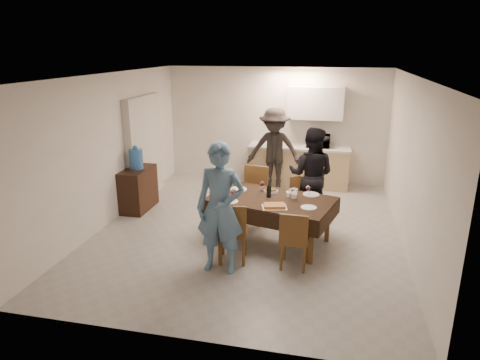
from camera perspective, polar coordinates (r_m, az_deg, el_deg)
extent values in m
cube|color=#9D9D99|center=(7.45, 1.22, -6.59)|extent=(5.00, 6.00, 0.02)
cube|color=white|center=(6.82, 1.36, 13.80)|extent=(5.00, 6.00, 0.02)
cube|color=beige|center=(9.92, 4.69, 7.29)|extent=(5.00, 0.02, 2.60)
cube|color=beige|center=(4.27, -6.64, -6.55)|extent=(5.00, 0.02, 2.60)
cube|color=beige|center=(7.88, -16.88, 3.98)|extent=(0.02, 6.00, 2.60)
cube|color=beige|center=(7.00, 21.80, 1.84)|extent=(0.02, 6.00, 2.60)
cube|color=beige|center=(8.94, -12.61, 4.18)|extent=(0.15, 1.40, 2.10)
cube|color=tan|center=(9.74, 7.80, 1.75)|extent=(2.20, 0.60, 0.86)
cube|color=beige|center=(9.63, 7.91, 4.36)|extent=(2.24, 0.64, 0.05)
cube|color=silver|center=(9.58, 10.04, 10.06)|extent=(1.20, 0.34, 0.70)
cube|color=black|center=(6.76, 4.21, -2.60)|extent=(2.12, 1.55, 0.04)
cube|color=brown|center=(6.89, 4.14, -5.50)|extent=(0.07, 0.07, 0.70)
cube|color=brown|center=(6.25, -0.98, -6.95)|extent=(0.47, 0.47, 0.05)
cube|color=brown|center=(5.99, -1.41, -5.51)|extent=(0.42, 0.10, 0.45)
cube|color=brown|center=(6.14, 7.30, -7.89)|extent=(0.41, 0.41, 0.05)
cube|color=brown|center=(5.88, 7.22, -6.56)|extent=(0.39, 0.05, 0.42)
cube|color=brown|center=(7.60, 1.64, -2.17)|extent=(0.52, 0.52, 0.05)
cube|color=brown|center=(7.33, 1.36, -0.71)|extent=(0.45, 0.11, 0.48)
cube|color=brown|center=(7.52, 8.40, -3.09)|extent=(0.51, 0.51, 0.05)
cube|color=brown|center=(7.28, 8.37, -1.85)|extent=(0.38, 0.19, 0.42)
cube|color=black|center=(8.45, -13.40, -1.17)|extent=(0.44, 0.88, 0.81)
cylinder|color=#3879CB|center=(8.29, -13.68, 2.73)|extent=(0.25, 0.25, 0.38)
cylinder|color=white|center=(6.63, 7.16, -2.00)|extent=(0.13, 0.13, 0.20)
cube|color=#D5833E|center=(6.38, 4.60, -3.45)|extent=(0.42, 0.35, 0.05)
cylinder|color=white|center=(6.88, 6.91, -1.86)|extent=(0.17, 0.17, 0.07)
cylinder|color=white|center=(7.01, 4.15, -1.52)|extent=(0.21, 0.21, 0.04)
cylinder|color=white|center=(6.58, -1.36, -2.88)|extent=(0.25, 0.25, 0.01)
cylinder|color=white|center=(6.42, 9.13, -3.64)|extent=(0.23, 0.23, 0.01)
cylinder|color=white|center=(7.13, -0.21, -1.24)|extent=(0.28, 0.28, 0.02)
cylinder|color=white|center=(6.98, 9.45, -1.91)|extent=(0.26, 0.26, 0.02)
imported|color=silver|center=(9.57, 10.39, 5.17)|extent=(0.51, 0.34, 0.28)
imported|color=#537C9E|center=(5.83, -2.65, -3.83)|extent=(0.68, 0.45, 1.84)
imported|color=black|center=(7.66, 9.46, 0.66)|extent=(0.92, 0.76, 1.71)
imported|color=black|center=(9.24, 4.57, 4.03)|extent=(1.17, 0.67, 1.81)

